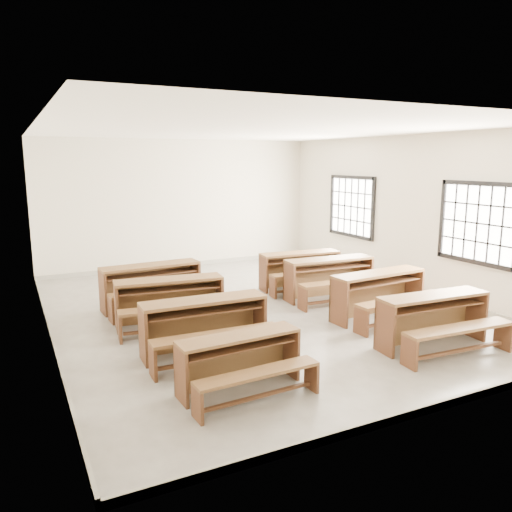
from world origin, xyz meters
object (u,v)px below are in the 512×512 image
desk_set_0 (241,359)px  desk_set_7 (301,268)px  desk_set_3 (152,283)px  desk_set_5 (380,292)px  desk_set_4 (435,317)px  desk_set_1 (205,323)px  desk_set_6 (330,275)px  desk_set_2 (170,299)px

desk_set_0 → desk_set_7: 4.93m
desk_set_3 → desk_set_5: size_ratio=1.01×
desk_set_3 → desk_set_5: bearing=-38.3°
desk_set_3 → desk_set_4: size_ratio=1.04×
desk_set_5 → desk_set_3: bearing=140.9°
desk_set_1 → desk_set_7: desk_set_1 is taller
desk_set_1 → desk_set_7: (3.13, 2.55, -0.01)m
desk_set_4 → desk_set_7: bearing=92.9°
desk_set_4 → desk_set_6: size_ratio=0.96×
desk_set_6 → desk_set_7: desk_set_6 is taller
desk_set_0 → desk_set_7: (3.16, 3.79, 0.06)m
desk_set_5 → desk_set_6: 1.40m
desk_set_7 → desk_set_1: bearing=-135.1°
desk_set_0 → desk_set_4: desk_set_4 is taller
desk_set_0 → desk_set_6: bearing=38.3°
desk_set_1 → desk_set_3: size_ratio=0.96×
desk_set_5 → desk_set_6: (-0.06, 1.40, 0.00)m
desk_set_2 → desk_set_7: bearing=26.4°
desk_set_3 → desk_set_6: (3.29, -0.95, -0.00)m
desk_set_1 → desk_set_3: (-0.07, 2.54, 0.01)m
desk_set_3 → desk_set_7: desk_set_3 is taller
desk_set_2 → desk_set_4: 4.11m
desk_set_4 → desk_set_7: size_ratio=0.99×
desk_set_5 → desk_set_6: size_ratio=1.00×
desk_set_5 → desk_set_7: size_ratio=1.02×
desk_set_5 → desk_set_7: 2.36m
desk_set_0 → desk_set_6: size_ratio=0.83×
desk_set_4 → desk_set_1: bearing=162.0°
desk_set_0 → desk_set_5: size_ratio=0.83×
desk_set_1 → desk_set_2: (-0.07, 1.42, -0.00)m
desk_set_5 → desk_set_6: desk_set_6 is taller
desk_set_1 → desk_set_6: size_ratio=0.97×
desk_set_7 → desk_set_5: bearing=-80.7°
desk_set_4 → desk_set_5: desk_set_5 is taller
desk_set_2 → desk_set_6: size_ratio=1.00×
desk_set_0 → desk_set_1: (0.03, 1.24, 0.07)m
desk_set_3 → desk_set_4: 4.91m
desk_set_4 → desk_set_5: 1.43m
desk_set_0 → desk_set_7: desk_set_7 is taller
desk_set_2 → desk_set_0: bearing=-82.1°
desk_set_6 → desk_set_3: bearing=167.7°
desk_set_1 → desk_set_7: bearing=41.3°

